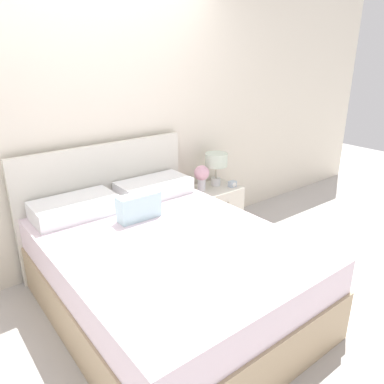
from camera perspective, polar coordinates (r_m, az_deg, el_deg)
name	(u,v)px	position (r m, az deg, el deg)	size (l,w,h in m)	color
ground_plane	(110,255)	(3.76, -12.38, -9.38)	(12.00, 12.00, 0.00)	#BCB7B2
wall_back	(95,120)	(3.38, -14.63, 10.61)	(8.00, 0.06, 2.60)	silver
bed	(164,268)	(2.88, -4.36, -11.43)	(1.59, 2.02, 1.10)	tan
nightstand	(215,209)	(4.05, 3.48, -2.64)	(0.49, 0.42, 0.50)	silver
table_lamp	(216,162)	(3.94, 3.71, 4.58)	(0.23, 0.23, 0.35)	white
flower_vase	(202,175)	(3.81, 1.51, 2.59)	(0.16, 0.16, 0.27)	white
alarm_clock	(232,184)	(3.98, 6.17, 1.23)	(0.08, 0.06, 0.06)	silver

